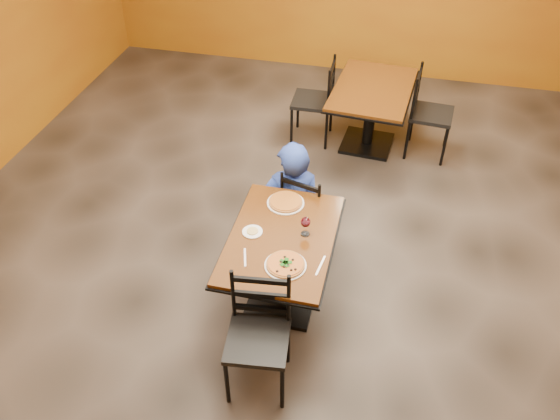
% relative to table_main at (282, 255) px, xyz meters
% --- Properties ---
extents(floor, '(7.00, 8.00, 0.01)m').
position_rel_table_main_xyz_m(floor, '(0.00, 0.50, -0.56)').
color(floor, black).
rests_on(floor, ground).
extents(table_main, '(0.83, 1.23, 0.75)m').
position_rel_table_main_xyz_m(table_main, '(0.00, 0.00, 0.00)').
color(table_main, '#5E320E').
rests_on(table_main, floor).
extents(table_second, '(0.96, 1.34, 0.75)m').
position_rel_table_main_xyz_m(table_second, '(0.43, 2.59, 0.00)').
color(table_second, '#5E320E').
rests_on(table_second, floor).
extents(chair_main_near, '(0.48, 0.48, 0.96)m').
position_rel_table_main_xyz_m(chair_main_near, '(0.01, -0.79, -0.08)').
color(chair_main_near, black).
rests_on(chair_main_near, floor).
extents(chair_main_far, '(0.48, 0.48, 0.87)m').
position_rel_table_main_xyz_m(chair_main_far, '(0.06, 0.78, -0.12)').
color(chair_main_far, black).
rests_on(chair_main_far, floor).
extents(chair_second_left, '(0.46, 0.46, 0.99)m').
position_rel_table_main_xyz_m(chair_second_left, '(-0.24, 2.59, -0.06)').
color(chair_second_left, black).
rests_on(chair_second_left, floor).
extents(chair_second_right, '(0.49, 0.49, 1.00)m').
position_rel_table_main_xyz_m(chair_second_right, '(1.10, 2.59, -0.06)').
color(chair_second_right, black).
rests_on(chair_second_right, floor).
extents(diner, '(0.64, 0.50, 1.09)m').
position_rel_table_main_xyz_m(diner, '(-0.09, 0.80, -0.01)').
color(diner, navy).
rests_on(diner, floor).
extents(plate_main, '(0.31, 0.31, 0.01)m').
position_rel_table_main_xyz_m(plate_main, '(0.10, -0.29, 0.20)').
color(plate_main, white).
rests_on(plate_main, table_main).
extents(pizza_main, '(0.28, 0.28, 0.02)m').
position_rel_table_main_xyz_m(pizza_main, '(0.10, -0.29, 0.21)').
color(pizza_main, maroon).
rests_on(pizza_main, plate_main).
extents(plate_far, '(0.31, 0.31, 0.01)m').
position_rel_table_main_xyz_m(plate_far, '(-0.06, 0.41, 0.20)').
color(plate_far, white).
rests_on(plate_far, table_main).
extents(pizza_far, '(0.28, 0.28, 0.02)m').
position_rel_table_main_xyz_m(pizza_far, '(-0.06, 0.41, 0.21)').
color(pizza_far, orange).
rests_on(pizza_far, plate_far).
extents(side_plate, '(0.16, 0.16, 0.01)m').
position_rel_table_main_xyz_m(side_plate, '(-0.23, 0.00, 0.20)').
color(side_plate, white).
rests_on(side_plate, table_main).
extents(dip, '(0.09, 0.09, 0.01)m').
position_rel_table_main_xyz_m(dip, '(-0.23, 0.00, 0.21)').
color(dip, tan).
rests_on(dip, side_plate).
extents(wine_glass, '(0.08, 0.08, 0.18)m').
position_rel_table_main_xyz_m(wine_glass, '(0.17, 0.08, 0.28)').
color(wine_glass, white).
rests_on(wine_glass, table_main).
extents(fork, '(0.07, 0.19, 0.00)m').
position_rel_table_main_xyz_m(fork, '(-0.21, -0.28, 0.20)').
color(fork, silver).
rests_on(fork, table_main).
extents(knife, '(0.04, 0.21, 0.00)m').
position_rel_table_main_xyz_m(knife, '(0.35, -0.23, 0.20)').
color(knife, silver).
rests_on(knife, table_main).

